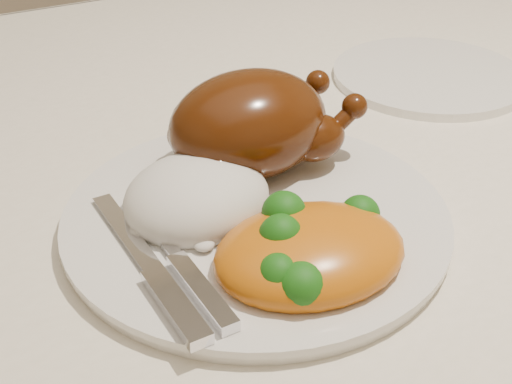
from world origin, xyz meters
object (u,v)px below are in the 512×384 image
dining_table (312,207)px  dinner_plate (256,219)px  roast_chicken (253,123)px  side_plate (429,75)px

dining_table → dinner_plate: dinner_plate is taller
dining_table → dinner_plate: size_ratio=5.13×
dinner_plate → roast_chicken: size_ratio=1.77×
side_plate → dining_table: bearing=-168.4°
roast_chicken → dinner_plate: bearing=-117.2°
dining_table → roast_chicken: roast_chicken is taller
side_plate → roast_chicken: roast_chicken is taller
dining_table → side_plate: (0.18, 0.04, 0.11)m
dining_table → side_plate: size_ratio=7.13×
side_plate → roast_chicken: size_ratio=1.27×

